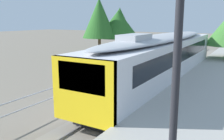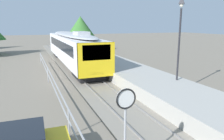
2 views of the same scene
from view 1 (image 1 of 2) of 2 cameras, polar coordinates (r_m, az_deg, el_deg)
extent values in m
plane|color=slate|center=(14.14, -8.37, -7.58)|extent=(160.00, 160.00, 0.00)
cube|color=gray|center=(12.58, 2.56, -9.79)|extent=(3.20, 60.00, 0.06)
cube|color=slate|center=(12.88, -0.31, -8.92)|extent=(0.08, 60.00, 0.08)
cube|color=slate|center=(12.26, 5.59, -10.06)|extent=(0.08, 60.00, 0.08)
cube|color=silver|center=(17.31, 11.64, 2.55)|extent=(2.80, 18.44, 2.55)
cube|color=yellow|center=(9.31, -6.79, -5.00)|extent=(2.80, 0.24, 2.55)
cube|color=black|center=(9.11, -7.17, -1.74)|extent=(2.13, 0.08, 1.12)
cube|color=black|center=(17.25, 11.69, 3.89)|extent=(2.82, 15.49, 0.92)
ellipsoid|color=#B2B5BA|center=(17.15, 11.84, 7.36)|extent=(2.69, 17.70, 0.44)
cube|color=#B2B5BA|center=(12.85, 5.27, 7.47)|extent=(1.10, 2.20, 0.36)
cube|color=#EAE5C6|center=(9.59, -6.90, -10.81)|extent=(1.00, 0.10, 0.20)
cube|color=black|center=(11.63, 0.30, -9.56)|extent=(2.24, 3.20, 0.55)
cube|color=black|center=(24.04, 16.72, 1.04)|extent=(2.24, 3.20, 0.55)
cube|color=#A8A59E|center=(11.40, 17.45, -10.39)|extent=(3.90, 60.00, 0.90)
cylinder|color=#232328|center=(3.92, 14.21, -9.86)|extent=(0.12, 0.12, 4.60)
cylinder|color=#9EA0A5|center=(13.41, -12.13, -5.97)|extent=(0.06, 0.06, 1.25)
cylinder|color=#9EA0A5|center=(20.73, 4.77, 0.46)|extent=(0.06, 0.06, 1.25)
cylinder|color=brown|center=(32.73, 1.43, 5.47)|extent=(0.36, 0.36, 2.25)
cone|color=#286023|center=(32.55, 1.45, 10.58)|extent=(5.56, 5.56, 3.58)
cylinder|color=brown|center=(41.87, 1.76, 6.77)|extent=(0.36, 0.36, 2.20)
cone|color=#286023|center=(41.73, 1.79, 11.30)|extent=(4.46, 4.46, 4.42)
cylinder|color=brown|center=(31.40, -2.91, 5.31)|extent=(0.36, 0.36, 2.37)
cone|color=#286023|center=(31.21, -2.98, 11.94)|extent=(4.22, 4.22, 4.88)
camera|label=2|loc=(12.75, -97.57, -1.84)|focal=34.69mm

